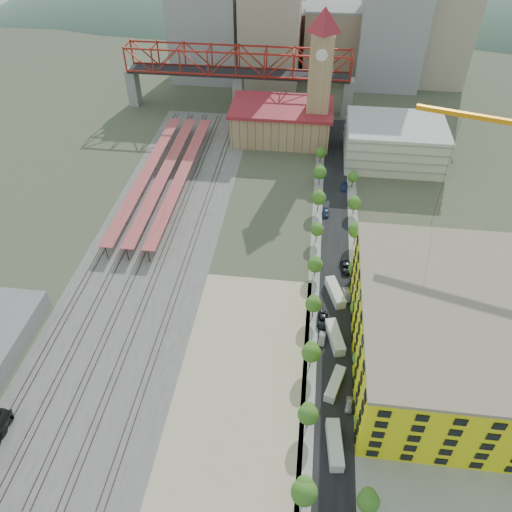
# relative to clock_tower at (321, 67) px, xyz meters

# --- Properties ---
(ground) EXTENTS (400.00, 400.00, 0.00)m
(ground) POSITION_rel_clock_tower_xyz_m (-8.00, -79.99, -28.70)
(ground) COLOR #474C38
(ground) RESTS_ON ground
(ballast_strip) EXTENTS (36.00, 165.00, 0.06)m
(ballast_strip) POSITION_rel_clock_tower_xyz_m (-44.00, -62.49, -28.67)
(ballast_strip) COLOR #605E59
(ballast_strip) RESTS_ON ground
(dirt_lot) EXTENTS (28.00, 67.00, 0.06)m
(dirt_lot) POSITION_rel_clock_tower_xyz_m (-12.00, -111.49, -28.67)
(dirt_lot) COLOR tan
(dirt_lot) RESTS_ON ground
(street_asphalt) EXTENTS (12.00, 170.00, 0.06)m
(street_asphalt) POSITION_rel_clock_tower_xyz_m (8.00, -64.99, -28.67)
(street_asphalt) COLOR black
(street_asphalt) RESTS_ON ground
(sidewalk_west) EXTENTS (3.00, 170.00, 0.04)m
(sidewalk_west) POSITION_rel_clock_tower_xyz_m (2.50, -64.99, -28.68)
(sidewalk_west) COLOR gray
(sidewalk_west) RESTS_ON ground
(sidewalk_east) EXTENTS (3.00, 170.00, 0.04)m
(sidewalk_east) POSITION_rel_clock_tower_xyz_m (13.50, -64.99, -28.68)
(sidewalk_east) COLOR gray
(sidewalk_east) RESTS_ON ground
(construction_pad) EXTENTS (50.00, 90.00, 0.06)m
(construction_pad) POSITION_rel_clock_tower_xyz_m (37.00, -99.99, -28.67)
(construction_pad) COLOR gray
(construction_pad) RESTS_ON ground
(rail_tracks) EXTENTS (26.56, 160.00, 0.18)m
(rail_tracks) POSITION_rel_clock_tower_xyz_m (-45.80, -62.49, -28.55)
(rail_tracks) COLOR #382B23
(rail_tracks) RESTS_ON ground
(platform_canopies) EXTENTS (16.00, 80.00, 4.12)m
(platform_canopies) POSITION_rel_clock_tower_xyz_m (-49.00, -34.99, -24.70)
(platform_canopies) COLOR #CC524E
(platform_canopies) RESTS_ON ground
(station_hall) EXTENTS (38.00, 24.00, 13.10)m
(station_hall) POSITION_rel_clock_tower_xyz_m (-13.00, 2.01, -22.03)
(station_hall) COLOR tan
(station_hall) RESTS_ON ground
(clock_tower) EXTENTS (12.00, 12.00, 52.00)m
(clock_tower) POSITION_rel_clock_tower_xyz_m (0.00, 0.00, 0.00)
(clock_tower) COLOR tan
(clock_tower) RESTS_ON ground
(parking_garage) EXTENTS (34.00, 26.00, 14.00)m
(parking_garage) POSITION_rel_clock_tower_xyz_m (28.00, -9.99, -21.70)
(parking_garage) COLOR silver
(parking_garage) RESTS_ON ground
(truss_bridge) EXTENTS (94.00, 9.60, 25.60)m
(truss_bridge) POSITION_rel_clock_tower_xyz_m (-33.00, 25.01, -9.83)
(truss_bridge) COLOR gray
(truss_bridge) RESTS_ON ground
(construction_building) EXTENTS (44.60, 50.60, 18.80)m
(construction_building) POSITION_rel_clock_tower_xyz_m (34.00, -99.99, -19.29)
(construction_building) COLOR #FFF015
(construction_building) RESTS_ON ground
(street_trees) EXTENTS (15.40, 124.40, 8.00)m
(street_trees) POSITION_rel_clock_tower_xyz_m (8.00, -74.99, -28.70)
(street_trees) COLOR #306A1F
(street_trees) RESTS_ON ground
(skyline) EXTENTS (133.00, 46.00, 60.00)m
(skyline) POSITION_rel_clock_tower_xyz_m (-0.53, 62.32, -5.89)
(skyline) COLOR #9EA0A3
(skyline) RESTS_ON ground
(distant_hills) EXTENTS (647.00, 264.00, 227.00)m
(distant_hills) POSITION_rel_clock_tower_xyz_m (37.28, 180.01, -108.23)
(distant_hills) COLOR #4C6B59
(distant_hills) RESTS_ON ground
(site_trailer_a) EXTENTS (3.64, 10.12, 2.71)m
(site_trailer_a) POSITION_rel_clock_tower_xyz_m (8.00, -123.83, -27.34)
(site_trailer_a) COLOR silver
(site_trailer_a) RESTS_ON ground
(site_trailer_b) EXTENTS (4.69, 8.90, 2.36)m
(site_trailer_b) POSITION_rel_clock_tower_xyz_m (8.00, -109.77, -27.52)
(site_trailer_b) COLOR silver
(site_trailer_b) RESTS_ON ground
(site_trailer_c) EXTENTS (4.90, 9.97, 2.64)m
(site_trailer_c) POSITION_rel_clock_tower_xyz_m (8.00, -96.88, -27.38)
(site_trailer_c) COLOR silver
(site_trailer_c) RESTS_ON ground
(site_trailer_d) EXTENTS (5.46, 10.01, 2.66)m
(site_trailer_d) POSITION_rel_clock_tower_xyz_m (8.00, -82.07, -27.37)
(site_trailer_d) COLOR silver
(site_trailer_d) RESTS_ON ground
(car_1) EXTENTS (1.86, 4.30, 1.38)m
(car_1) POSITION_rel_clock_tower_xyz_m (5.00, -97.21, -28.01)
(car_1) COLOR gray
(car_1) RESTS_ON ground
(car_2) EXTENTS (2.78, 5.71, 1.56)m
(car_2) POSITION_rel_clock_tower_xyz_m (5.00, -91.50, -27.92)
(car_2) COLOR black
(car_2) RESTS_ON ground
(car_3) EXTENTS (2.02, 4.56, 1.30)m
(car_3) POSITION_rel_clock_tower_xyz_m (5.00, -46.73, -28.05)
(car_3) COLOR navy
(car_3) RESTS_ON ground
(car_4) EXTENTS (2.07, 4.10, 1.34)m
(car_4) POSITION_rel_clock_tower_xyz_m (11.00, -114.24, -28.03)
(car_4) COLOR #B9B9B9
(car_4) RESTS_ON ground
(car_5) EXTENTS (2.47, 5.09, 1.61)m
(car_5) POSITION_rel_clock_tower_xyz_m (11.00, -82.02, -27.89)
(car_5) COLOR #A0A1A6
(car_5) RESTS_ON ground
(car_6) EXTENTS (3.43, 6.03, 1.59)m
(car_6) POSITION_rel_clock_tower_xyz_m (11.00, -71.49, -27.90)
(car_6) COLOR black
(car_6) RESTS_ON ground
(car_7) EXTENTS (2.38, 4.71, 1.31)m
(car_7) POSITION_rel_clock_tower_xyz_m (11.00, -31.34, -28.04)
(car_7) COLOR navy
(car_7) RESTS_ON ground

